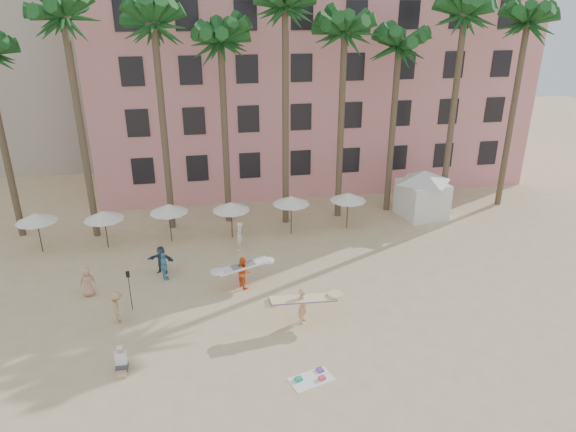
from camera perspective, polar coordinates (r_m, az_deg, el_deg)
The scene contains 11 objects.
ground at distance 24.07m, azimuth -1.22°, elevation -14.59°, with size 120.00×120.00×0.00m, color #D1B789.
pink_hotel at distance 46.53m, azimuth 2.14°, elevation 14.41°, with size 35.00×14.00×16.00m, color #DA858A.
palm_row at distance 34.19m, azimuth -4.83°, elevation 19.82°, with size 44.40×5.40×16.30m.
umbrella_row at distance 33.75m, azimuth -9.74°, elevation 0.98°, with size 22.50×2.70×2.73m.
cabana at distance 38.55m, azimuth 14.77°, elevation 2.88°, with size 5.08×5.08×3.50m.
beach_towel at distance 22.52m, azimuth 2.67°, elevation -17.54°, with size 2.01×1.48×0.14m.
carrier_yellow at distance 25.29m, azimuth 1.69°, elevation -9.71°, with size 3.34×1.02×1.86m.
carrier_white at distance 28.41m, azimuth -5.00°, elevation -6.09°, with size 3.04×1.53×1.80m.
beachgoers at distance 29.43m, azimuth -14.92°, elevation -6.00°, with size 9.24×8.00×1.87m.
paddle at distance 27.24m, azimuth -17.22°, elevation -7.38°, with size 0.18×0.04×2.23m.
seated_man at distance 23.80m, azimuth -18.04°, elevation -15.20°, with size 0.49×0.86×1.12m.
Camera 1 is at (-2.99, -18.98, 14.50)m, focal length 32.00 mm.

